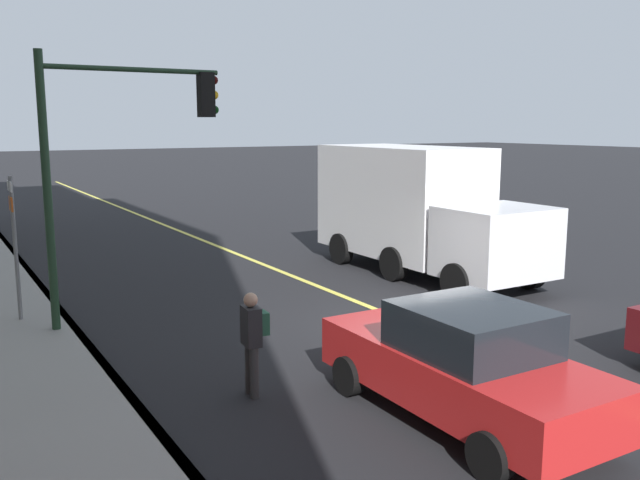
% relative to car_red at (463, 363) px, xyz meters
% --- Properties ---
extents(ground, '(200.00, 200.00, 0.00)m').
position_rel_car_red_xyz_m(ground, '(4.11, -2.24, -0.80)').
color(ground, black).
extents(sidewalk_slab, '(80.00, 2.98, 0.15)m').
position_rel_car_red_xyz_m(sidewalk_slab, '(4.11, 5.25, -0.73)').
color(sidewalk_slab, gray).
rests_on(sidewalk_slab, ground).
extents(curb_edge, '(80.00, 0.16, 0.15)m').
position_rel_car_red_xyz_m(curb_edge, '(4.11, 3.84, -0.73)').
color(curb_edge, slate).
rests_on(curb_edge, ground).
extents(lane_stripe_center, '(80.00, 0.16, 0.01)m').
position_rel_car_red_xyz_m(lane_stripe_center, '(4.11, -2.24, -0.80)').
color(lane_stripe_center, '#D8CC4C').
rests_on(lane_stripe_center, ground).
extents(car_red, '(4.46, 1.98, 1.64)m').
position_rel_car_red_xyz_m(car_red, '(0.00, 0.00, 0.00)').
color(car_red, red).
rests_on(car_red, ground).
extents(truck_white, '(7.25, 2.64, 3.43)m').
position_rel_car_red_xyz_m(truck_white, '(7.84, -5.44, 0.98)').
color(truck_white, silver).
rests_on(truck_white, ground).
extents(pedestrian_with_backpack, '(0.40, 0.39, 1.59)m').
position_rel_car_red_xyz_m(pedestrian_with_backpack, '(2.24, 2.12, 0.12)').
color(pedestrian_with_backpack, '#383838').
rests_on(pedestrian_with_backpack, ground).
extents(traffic_light_mast, '(0.28, 3.53, 5.38)m').
position_rel_car_red_xyz_m(traffic_light_mast, '(6.79, 2.81, 2.88)').
color(traffic_light_mast, '#1E3823').
rests_on(traffic_light_mast, ground).
extents(street_sign_post, '(0.60, 0.08, 3.04)m').
position_rel_car_red_xyz_m(street_sign_post, '(7.86, 4.66, 0.98)').
color(street_sign_post, slate).
rests_on(street_sign_post, ground).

